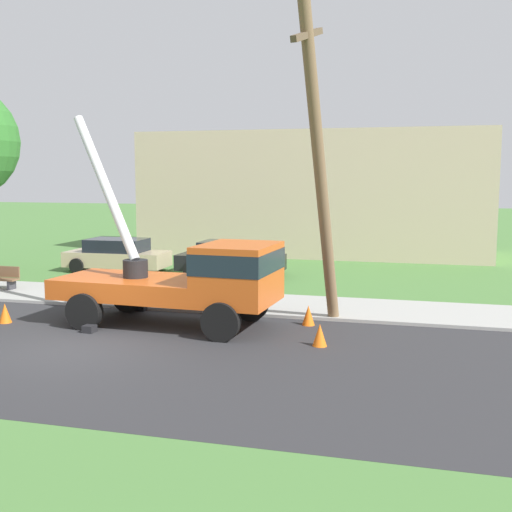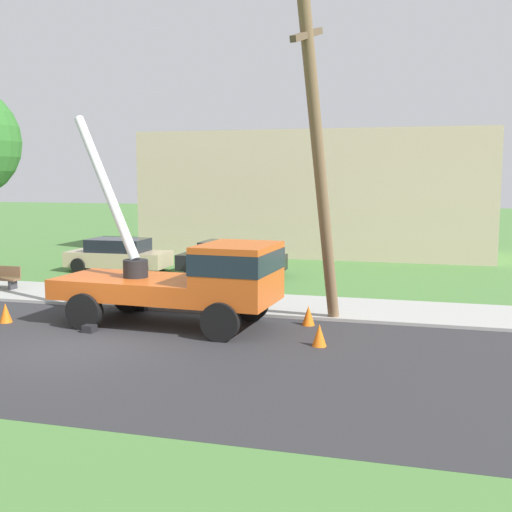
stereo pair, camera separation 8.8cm
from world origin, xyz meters
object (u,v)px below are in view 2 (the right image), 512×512
(utility_truck, at_px, (194,277))
(traffic_cone_behind, at_px, (6,313))
(traffic_cone_ahead, at_px, (319,335))
(parked_sedan_black, at_px, (232,258))
(traffic_cone_curbside, at_px, (308,315))
(parked_sedan_tan, at_px, (119,255))
(leaning_utility_pole, at_px, (319,164))

(utility_truck, bearing_deg, traffic_cone_behind, -170.01)
(traffic_cone_ahead, relative_size, parked_sedan_black, 0.13)
(traffic_cone_curbside, height_order, parked_sedan_tan, parked_sedan_tan)
(traffic_cone_behind, height_order, parked_sedan_tan, parked_sedan_tan)
(traffic_cone_curbside, bearing_deg, parked_sedan_black, 120.75)
(leaning_utility_pole, relative_size, traffic_cone_ahead, 15.55)
(utility_truck, xyz_separation_m, parked_sedan_black, (-1.75, 9.01, -0.70))
(traffic_cone_behind, bearing_deg, traffic_cone_ahead, -0.96)
(utility_truck, height_order, parked_sedan_tan, utility_truck)
(leaning_utility_pole, distance_m, parked_sedan_tan, 13.58)
(utility_truck, distance_m, traffic_cone_ahead, 4.00)
(leaning_utility_pole, relative_size, traffic_cone_behind, 15.55)
(parked_sedan_black, bearing_deg, traffic_cone_ahead, -61.75)
(leaning_utility_pole, relative_size, traffic_cone_curbside, 15.55)
(traffic_cone_curbside, height_order, parked_sedan_black, parked_sedan_black)
(traffic_cone_behind, bearing_deg, parked_sedan_tan, 98.71)
(traffic_cone_behind, distance_m, parked_sedan_black, 10.60)
(traffic_cone_ahead, distance_m, parked_sedan_black, 11.49)
(traffic_cone_ahead, xyz_separation_m, traffic_cone_behind, (-9.05, 0.15, 0.00))
(utility_truck, bearing_deg, parked_sedan_tan, 127.98)
(traffic_cone_behind, height_order, parked_sedan_black, parked_sedan_black)
(traffic_cone_ahead, relative_size, traffic_cone_behind, 1.00)
(traffic_cone_behind, relative_size, parked_sedan_black, 0.13)
(parked_sedan_tan, bearing_deg, parked_sedan_black, 2.65)
(traffic_cone_ahead, bearing_deg, parked_sedan_tan, 136.85)
(utility_truck, height_order, parked_sedan_black, utility_truck)
(leaning_utility_pole, distance_m, traffic_cone_curbside, 4.21)
(utility_truck, xyz_separation_m, traffic_cone_curbside, (3.01, 1.01, -1.13))
(traffic_cone_ahead, bearing_deg, leaning_utility_pole, 101.52)
(traffic_cone_ahead, bearing_deg, traffic_cone_behind, 179.04)
(parked_sedan_tan, bearing_deg, traffic_cone_ahead, -43.15)
(parked_sedan_tan, xyz_separation_m, parked_sedan_black, (5.10, 0.24, 0.00))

